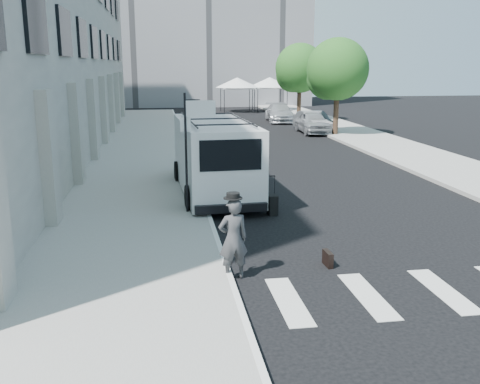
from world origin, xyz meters
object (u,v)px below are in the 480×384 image
object	(u,v)px
briefcase	(328,259)
suitcase	(272,205)
businessman	(233,239)
parked_car_a	(313,122)
cargo_van	(214,157)
parked_car_c	(280,113)
parked_car_b	(314,122)

from	to	relation	value
briefcase	suitcase	size ratio (longest dim) A/B	0.38
suitcase	businessman	bearing A→B (deg)	-113.47
suitcase	parked_car_a	world-z (taller)	parked_car_a
businessman	suitcase	world-z (taller)	businessman
cargo_van	parked_car_c	xyz separation A→B (m)	(7.55, 23.02, -0.62)
cargo_van	parked_car_a	bearing A→B (deg)	60.09
parked_car_b	parked_car_a	bearing A→B (deg)	-119.41
businessman	parked_car_b	xyz separation A→B (m)	(8.70, 23.85, -0.18)
parked_car_a	parked_car_b	xyz separation A→B (m)	(0.20, 0.45, -0.03)
cargo_van	parked_car_a	xyz separation A→B (m)	(8.11, 15.74, -0.59)
briefcase	parked_car_b	xyz separation A→B (m)	(6.49, 23.44, 0.53)
parked_car_a	parked_car_b	world-z (taller)	parked_car_a
businessman	parked_car_c	distance (m)	31.68
briefcase	suitcase	bearing A→B (deg)	92.65
briefcase	parked_car_b	distance (m)	24.33
suitcase	parked_car_a	xyz separation A→B (m)	(6.65, 18.67, 0.42)
suitcase	briefcase	bearing A→B (deg)	-87.36
briefcase	parked_car_b	size ratio (longest dim) A/B	0.10
businessman	cargo_van	distance (m)	7.68
businessman	parked_car_a	distance (m)	24.90
businessman	cargo_van	size ratio (longest dim) A/B	0.25
cargo_van	parked_car_b	world-z (taller)	cargo_van
suitcase	cargo_van	size ratio (longest dim) A/B	0.17
cargo_van	parked_car_b	bearing A→B (deg)	60.18
businessman	cargo_van	world-z (taller)	cargo_van
businessman	briefcase	world-z (taller)	businessman
cargo_van	businessman	bearing A→B (deg)	-95.55
parked_car_b	parked_car_c	size ratio (longest dim) A/B	0.88
suitcase	parked_car_c	size ratio (longest dim) A/B	0.24
suitcase	parked_car_a	size ratio (longest dim) A/B	0.27
briefcase	parked_car_c	distance (m)	30.81
suitcase	cargo_van	world-z (taller)	cargo_van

